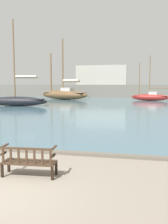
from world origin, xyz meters
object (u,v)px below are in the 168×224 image
park_bench (29,161)px  sailboat_centre_channel (150,97)px  sailboat_nearest_port (16,100)px  sailboat_mid_starboard (64,94)px

park_bench → sailboat_centre_channel: (5.22, 36.02, 0.29)m
sailboat_nearest_port → sailboat_centre_channel: (16.77, 14.25, -0.10)m
sailboat_nearest_port → sailboat_centre_channel: sailboat_nearest_port is taller
park_bench → sailboat_mid_starboard: 37.62m
sailboat_mid_starboard → sailboat_centre_channel: (14.93, -0.32, -0.35)m
sailboat_nearest_port → park_bench: bearing=-62.1°
sailboat_nearest_port → sailboat_centre_channel: bearing=40.3°
sailboat_mid_starboard → sailboat_centre_channel: sailboat_mid_starboard is taller
park_bench → sailboat_mid_starboard: sailboat_mid_starboard is taller
park_bench → sailboat_centre_channel: size_ratio=0.22×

